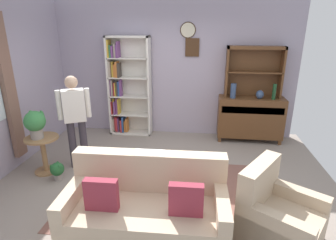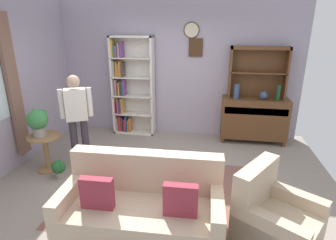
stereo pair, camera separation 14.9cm
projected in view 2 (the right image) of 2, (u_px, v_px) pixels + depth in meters
The scene contains 17 objects.
ground_plane at pixel (160, 182), 4.28m from camera, with size 5.40×4.60×0.02m, color gray.
wall_back at pixel (179, 70), 5.80m from camera, with size 5.00×0.09×2.80m.
area_rug at pixel (169, 193), 3.97m from camera, with size 2.90×1.99×0.01m, color brown.
bookshelf at pixel (130, 88), 5.91m from camera, with size 0.90×0.30×2.10m.
sideboard at pixel (254, 118), 5.59m from camera, with size 1.30×0.45×0.92m.
sideboard_hutch at pixel (258, 65), 5.35m from camera, with size 1.10×0.26×1.00m.
vase_tall at pixel (236, 91), 5.40m from camera, with size 0.11×0.11×0.29m, color #33476B.
vase_round at pixel (264, 95), 5.35m from camera, with size 0.15×0.15×0.17m, color #33476B.
bottle_wine at pixel (278, 93), 5.26m from camera, with size 0.07×0.07×0.31m, color #194223.
couch_floral at pixel (142, 209), 3.15m from camera, with size 1.82×0.90×0.90m.
armchair_floral at pixel (274, 220), 3.00m from camera, with size 1.06×1.05×0.88m.
plant_stand at pixel (46, 149), 4.51m from camera, with size 0.52×0.52×0.61m.
potted_plant_large at pixel (38, 121), 4.32m from camera, with size 0.32×0.32×0.44m.
potted_plant_small at pixel (59, 168), 4.33m from camera, with size 0.21×0.21×0.29m.
person_reading at pixel (77, 115), 4.52m from camera, with size 0.50×0.33×1.56m.
coffee_table at pixel (171, 176), 3.75m from camera, with size 0.80×0.50×0.42m.
book_stack at pixel (166, 172), 3.66m from camera, with size 0.19×0.15×0.08m.
Camera 2 is at (0.75, -3.65, 2.31)m, focal length 29.39 mm.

